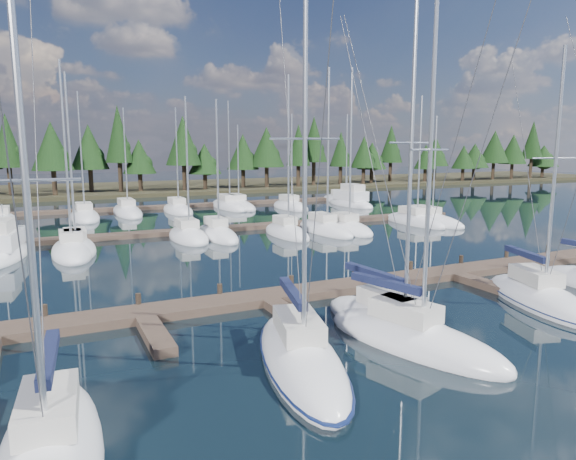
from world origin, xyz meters
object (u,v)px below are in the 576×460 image
motor_yacht_right (351,202)px  front_sailboat_2 (396,326)px  front_sailboat_1 (301,357)px  front_sailboat_4 (539,298)px  main_dock (371,287)px  front_sailboat_3 (412,339)px  front_sailboat_0 (50,455)px  motor_yacht_left (3,250)px

motor_yacht_right → front_sailboat_2: bearing=-120.0°
front_sailboat_1 → front_sailboat_4: bearing=5.7°
main_dock → front_sailboat_2: 6.43m
front_sailboat_1 → front_sailboat_2: (5.05, 1.14, 0.01)m
front_sailboat_3 → front_sailboat_0: bearing=-169.7°
front_sailboat_3 → front_sailboat_4: (9.20, 1.68, -0.01)m
main_dock → motor_yacht_left: 26.05m
front_sailboat_2 → front_sailboat_3: 1.45m
front_sailboat_1 → front_sailboat_2: front_sailboat_1 is taller
motor_yacht_left → motor_yacht_right: size_ratio=0.99×
main_dock → front_sailboat_0: (-15.94, -9.58, 0.08)m
main_dock → front_sailboat_1: 10.43m
main_dock → front_sailboat_0: size_ratio=3.46×
main_dock → front_sailboat_1: size_ratio=3.04×
front_sailboat_4 → front_sailboat_1: bearing=-174.3°
motor_yacht_left → front_sailboat_0: bearing=-84.5°
main_dock → motor_yacht_right: motor_yacht_right is taller
front_sailboat_1 → front_sailboat_3: (4.75, -0.28, 0.01)m
front_sailboat_0 → front_sailboat_1: size_ratio=0.88×
main_dock → motor_yacht_left: motor_yacht_left is taller
main_dock → motor_yacht_right: size_ratio=4.66×
front_sailboat_4 → motor_yacht_right: size_ratio=1.38×
front_sailboat_0 → main_dock: bearing=31.0°
front_sailboat_1 → front_sailboat_2: bearing=12.7°
main_dock → front_sailboat_3: bearing=-112.7°
front_sailboat_1 → motor_yacht_right: size_ratio=1.53×
front_sailboat_3 → motor_yacht_left: 29.85m
front_sailboat_1 → front_sailboat_3: 4.75m
main_dock → front_sailboat_4: (6.17, -5.56, 0.08)m
main_dock → front_sailboat_2: bearing=-115.1°
front_sailboat_3 → motor_yacht_right: (24.04, 42.55, 0.22)m
main_dock → motor_yacht_right: 41.09m
front_sailboat_3 → motor_yacht_right: size_ratio=1.46×
front_sailboat_2 → front_sailboat_3: front_sailboat_2 is taller
front_sailboat_4 → motor_yacht_right: 43.48m
front_sailboat_0 → front_sailboat_3: 13.13m
front_sailboat_0 → front_sailboat_3: bearing=10.3°
front_sailboat_2 → motor_yacht_left: (-15.90, 24.04, 0.20)m
front_sailboat_0 → front_sailboat_2: bearing=15.9°
main_dock → front_sailboat_3: front_sailboat_3 is taller
front_sailboat_0 → front_sailboat_1: bearing=17.8°
front_sailboat_1 → motor_yacht_left: front_sailboat_1 is taller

